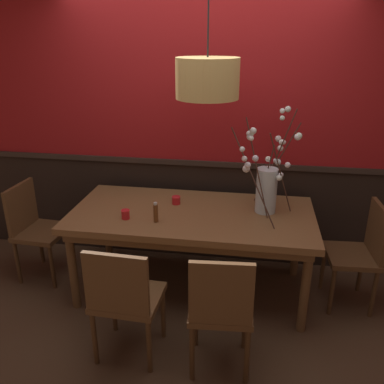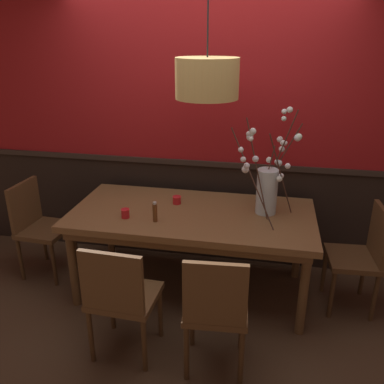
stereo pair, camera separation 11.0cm
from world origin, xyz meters
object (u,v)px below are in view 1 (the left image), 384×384
pendant_lamp (207,78)px  dining_table (192,221)px  chair_head_east_end (361,250)px  condiment_bottle (156,213)px  chair_far_side_right (234,199)px  candle_holder_nearer_center (126,214)px  chair_near_side_left (124,297)px  vase_with_blossoms (267,185)px  chair_head_west_end (35,226)px  chair_far_side_left (181,198)px  chair_near_side_right (221,307)px  candle_holder_nearer_edge (176,200)px

pendant_lamp → dining_table: bearing=154.9°
chair_head_east_end → condiment_bottle: bearing=-170.8°
condiment_bottle → chair_far_side_right: bearing=64.4°
candle_holder_nearer_center → pendant_lamp: bearing=14.3°
chair_near_side_left → pendant_lamp: 1.64m
chair_far_side_right → vase_with_blossoms: (0.31, -0.81, 0.48)m
dining_table → chair_far_side_right: 0.98m
pendant_lamp → condiment_bottle: bearing=-154.7°
chair_head_west_end → candle_holder_nearer_center: (0.96, -0.24, 0.30)m
dining_table → candle_holder_nearer_center: (-0.51, -0.22, 0.12)m
condiment_bottle → pendant_lamp: 1.10m
candle_holder_nearer_center → dining_table: bearing=23.2°
dining_table → pendant_lamp: size_ratio=2.07×
chair_far_side_left → vase_with_blossoms: bearing=-42.6°
chair_head_east_end → vase_with_blossoms: size_ratio=1.07×
vase_with_blossoms → condiment_bottle: (-0.86, -0.34, -0.16)m
dining_table → condiment_bottle: size_ratio=12.21×
chair_far_side_right → candle_holder_nearer_center: (-0.81, -1.14, 0.28)m
chair_head_east_end → condiment_bottle: size_ratio=5.44×
chair_near_side_right → chair_far_side_right: bearing=91.0°
chair_near_side_right → pendant_lamp: 1.60m
chair_far_side_right → candle_holder_nearer_edge: (-0.47, -0.78, 0.28)m
chair_head_east_end → pendant_lamp: bearing=-175.9°
chair_near_side_left → vase_with_blossoms: bearing=47.0°
chair_near_side_left → candle_holder_nearer_center: 0.75m
pendant_lamp → chair_near_side_left: bearing=-118.2°
chair_near_side_left → chair_head_east_end: bearing=28.1°
chair_head_west_end → condiment_bottle: condiment_bottle is taller
chair_far_side_right → candle_holder_nearer_edge: bearing=-121.0°
chair_far_side_right → chair_near_side_left: size_ratio=1.06×
chair_head_east_end → chair_near_side_left: 1.95m
candle_holder_nearer_edge → condiment_bottle: size_ratio=0.46×
vase_with_blossoms → condiment_bottle: bearing=-158.2°
candle_holder_nearer_center → candle_holder_nearer_edge: bearing=46.6°
chair_head_east_end → chair_near_side_left: chair_head_east_end is taller
chair_head_east_end → candle_holder_nearer_center: chair_head_east_end is taller
chair_far_side_left → candle_holder_nearer_center: size_ratio=11.51×
chair_far_side_left → candle_holder_nearer_edge: chair_far_side_left is taller
chair_near_side_right → condiment_bottle: 0.95m
dining_table → chair_near_side_left: size_ratio=2.26×
candle_holder_nearer_center → pendant_lamp: (0.63, 0.16, 1.05)m
chair_far_side_left → chair_near_side_right: (0.60, -1.82, 0.01)m
chair_head_west_end → pendant_lamp: size_ratio=0.92×
chair_head_east_end → candle_holder_nearer_edge: bearing=175.9°
chair_far_side_left → candle_holder_nearer_edge: (0.11, -0.77, 0.30)m
candle_holder_nearer_edge → chair_far_side_right: bearing=59.0°
chair_far_side_right → chair_head_west_end: size_ratio=1.05×
dining_table → chair_far_side_right: bearing=71.9°
chair_near_side_right → pendant_lamp: pendant_lamp is taller
chair_head_east_end → chair_head_west_end: size_ratio=1.00×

